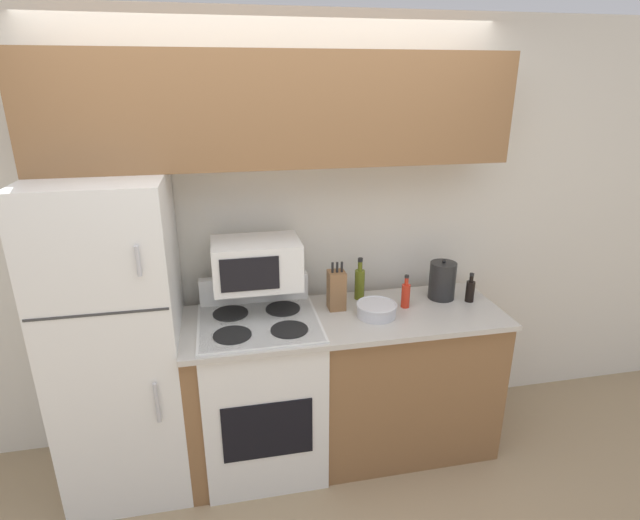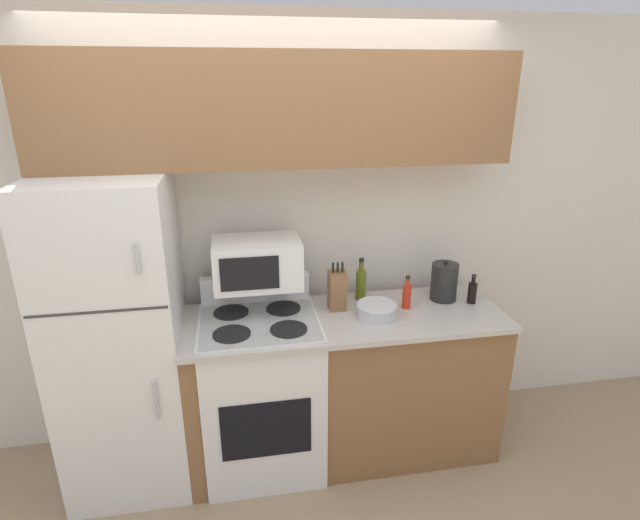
% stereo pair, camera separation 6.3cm
% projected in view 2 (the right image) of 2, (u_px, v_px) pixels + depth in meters
% --- Properties ---
extents(ground_plane, '(12.00, 12.00, 0.00)m').
position_uv_depth(ground_plane, '(299.00, 490.00, 2.83)').
color(ground_plane, tan).
extents(wall_back, '(8.00, 0.05, 2.55)m').
position_uv_depth(wall_back, '(280.00, 239.00, 3.03)').
color(wall_back, silver).
rests_on(wall_back, ground_plane).
extents(lower_cabinets, '(1.81, 0.63, 0.93)m').
position_uv_depth(lower_cabinets, '(344.00, 385.00, 2.99)').
color(lower_cabinets, brown).
rests_on(lower_cabinets, ground_plane).
extents(refrigerator, '(0.64, 0.68, 1.76)m').
position_uv_depth(refrigerator, '(121.00, 339.00, 2.68)').
color(refrigerator, white).
rests_on(refrigerator, ground_plane).
extents(upper_cabinets, '(2.45, 0.36, 0.57)m').
position_uv_depth(upper_cabinets, '(280.00, 109.00, 2.58)').
color(upper_cabinets, brown).
rests_on(upper_cabinets, refrigerator).
extents(stove, '(0.66, 0.61, 1.10)m').
position_uv_depth(stove, '(262.00, 391.00, 2.89)').
color(stove, white).
rests_on(stove, ground_plane).
extents(microwave, '(0.48, 0.32, 0.26)m').
position_uv_depth(microwave, '(257.00, 263.00, 2.75)').
color(microwave, white).
rests_on(microwave, stove).
extents(knife_block, '(0.10, 0.10, 0.29)m').
position_uv_depth(knife_block, '(337.00, 290.00, 2.86)').
color(knife_block, brown).
rests_on(knife_block, lower_cabinets).
extents(bowl, '(0.23, 0.23, 0.08)m').
position_uv_depth(bowl, '(377.00, 310.00, 2.79)').
color(bowl, silver).
rests_on(bowl, lower_cabinets).
extents(bottle_hot_sauce, '(0.05, 0.05, 0.20)m').
position_uv_depth(bottle_hot_sauce, '(407.00, 295.00, 2.88)').
color(bottle_hot_sauce, red).
rests_on(bottle_hot_sauce, lower_cabinets).
extents(bottle_soy_sauce, '(0.05, 0.05, 0.18)m').
position_uv_depth(bottle_soy_sauce, '(472.00, 292.00, 2.95)').
color(bottle_soy_sauce, black).
rests_on(bottle_soy_sauce, lower_cabinets).
extents(bottle_olive_oil, '(0.06, 0.06, 0.26)m').
position_uv_depth(bottle_olive_oil, '(361.00, 283.00, 3.00)').
color(bottle_olive_oil, '#5B6619').
rests_on(bottle_olive_oil, lower_cabinets).
extents(kettle, '(0.16, 0.16, 0.25)m').
position_uv_depth(kettle, '(444.00, 282.00, 2.99)').
color(kettle, black).
rests_on(kettle, lower_cabinets).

